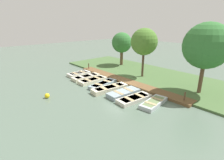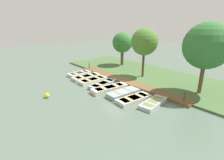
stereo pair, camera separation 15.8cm
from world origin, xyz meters
name	(u,v)px [view 2 (the right image)]	position (x,y,z in m)	size (l,w,h in m)	color
ground_plane	(118,85)	(0.00, 0.00, 0.00)	(80.00, 80.00, 0.00)	#566B5B
shore_bank	(148,75)	(-5.00, 0.00, 0.09)	(8.00, 24.00, 0.17)	#476638
dock_walkway	(126,81)	(-1.16, 0.00, 0.12)	(1.29, 14.55, 0.24)	brown
rowboat_0	(79,74)	(1.21, -5.51, 0.19)	(2.67, 1.29, 0.38)	silver
rowboat_1	(86,77)	(1.26, -3.87, 0.18)	(3.21, 1.16, 0.37)	beige
rowboat_2	(93,80)	(1.36, -2.46, 0.18)	(3.16, 1.17, 0.36)	beige
rowboat_3	(103,84)	(1.29, -0.79, 0.17)	(3.48, 1.61, 0.35)	#8C9EA8
rowboat_4	(110,89)	(1.66, 0.70, 0.22)	(3.63, 1.43, 0.44)	beige
rowboat_5	(123,93)	(1.42, 2.27, 0.20)	(3.09, 1.36, 0.40)	#8C9EA8
rowboat_6	(134,99)	(1.57, 3.66, 0.17)	(3.14, 1.40, 0.34)	beige
rowboat_7	(153,103)	(0.98, 5.14, 0.16)	(2.91, 1.46, 0.33)	#B2BCC1
mooring_post_near	(89,67)	(-1.05, -6.74, 0.48)	(0.12, 0.12, 0.96)	brown
mooring_post_far	(184,98)	(-1.05, 6.57, 0.48)	(0.12, 0.12, 0.96)	brown
buoy	(47,95)	(6.69, -1.56, 0.21)	(0.42, 0.42, 0.42)	yellow
park_tree_far_left	(122,43)	(-6.00, -5.57, 3.33)	(2.81, 2.81, 4.77)	brown
park_tree_left	(144,42)	(-3.78, 0.12, 4.06)	(2.91, 2.91, 5.54)	#4C3828
park_tree_center	(207,46)	(-3.75, 6.55, 4.25)	(3.80, 3.80, 6.17)	brown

